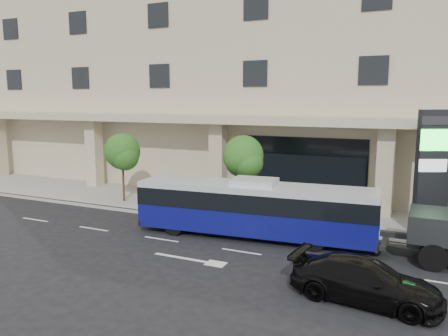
{
  "coord_description": "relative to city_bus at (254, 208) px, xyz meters",
  "views": [
    {
      "loc": [
        6.7,
        -18.0,
        6.42
      ],
      "look_at": [
        -2.41,
        2.0,
        2.95
      ],
      "focal_mm": 35.0,
      "sensor_mm": 36.0,
      "label": 1
    }
  ],
  "objects": [
    {
      "name": "ground",
      "position": [
        0.22,
        -0.57,
        -1.43
      ],
      "size": [
        120.0,
        120.0,
        0.0
      ],
      "primitive_type": "plane",
      "color": "black",
      "rests_on": "ground"
    },
    {
      "name": "tree_mid",
      "position": [
        -1.75,
        3.02,
        1.83
      ],
      "size": [
        2.28,
        2.2,
        4.38
      ],
      "color": "#422B19",
      "rests_on": "sidewalk"
    },
    {
      "name": "black_sedan",
      "position": [
        5.56,
        -4.68,
        -0.74
      ],
      "size": [
        4.94,
        2.45,
        1.38
      ],
      "primitive_type": "imported",
      "rotation": [
        0.0,
        0.0,
        1.46
      ],
      "color": "black",
      "rests_on": "ground"
    },
    {
      "name": "city_bus",
      "position": [
        0.0,
        0.0,
        0.0
      ],
      "size": [
        11.22,
        3.25,
        2.8
      ],
      "rotation": [
        0.0,
        0.0,
        0.08
      ],
      "color": "black",
      "rests_on": "ground"
    },
    {
      "name": "convention_center",
      "position": [
        0.22,
        14.85,
        8.55
      ],
      "size": [
        60.0,
        17.6,
        20.0
      ],
      "color": "tan",
      "rests_on": "ground"
    },
    {
      "name": "tree_left",
      "position": [
        -9.75,
        3.02,
        1.69
      ],
      "size": [
        2.27,
        2.2,
        4.22
      ],
      "color": "#422B19",
      "rests_on": "sidewalk"
    },
    {
      "name": "signage_pylon",
      "position": [
        7.45,
        3.44,
        1.68
      ],
      "size": [
        1.53,
        1.08,
        5.82
      ],
      "rotation": [
        0.0,
        0.0,
        0.42
      ],
      "color": "black",
      "rests_on": "sidewalk"
    },
    {
      "name": "curb",
      "position": [
        0.22,
        1.43,
        -1.35
      ],
      "size": [
        120.0,
        0.3,
        0.15
      ],
      "primitive_type": "cube",
      "color": "gray",
      "rests_on": "ground"
    },
    {
      "name": "sidewalk",
      "position": [
        0.22,
        4.43,
        -1.35
      ],
      "size": [
        120.0,
        6.0,
        0.15
      ],
      "primitive_type": "cube",
      "color": "gray",
      "rests_on": "ground"
    }
  ]
}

